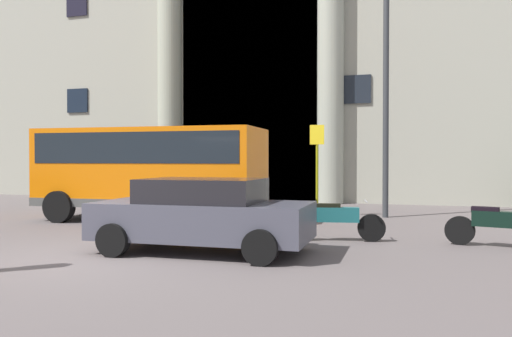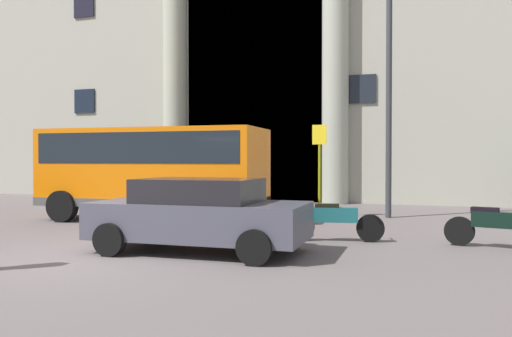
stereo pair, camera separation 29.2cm
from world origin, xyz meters
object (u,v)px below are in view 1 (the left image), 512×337
(hedge_planter_west, at_px, (241,188))
(motorcycle_far_end, at_px, (492,225))
(parked_sedan_far, at_px, (203,214))
(orange_minibus, at_px, (152,166))
(bus_stop_sign, at_px, (317,161))
(lamppost_plaza_centre, at_px, (386,73))
(hedge_planter_entrance_left, at_px, (69,186))
(scooter_by_planter, at_px, (335,220))

(hedge_planter_west, height_order, motorcycle_far_end, hedge_planter_west)
(parked_sedan_far, bearing_deg, orange_minibus, 127.30)
(hedge_planter_west, xyz_separation_m, parked_sedan_far, (2.34, -8.98, 0.02))
(bus_stop_sign, relative_size, lamppost_plaza_centre, 0.37)
(hedge_planter_entrance_left, height_order, parked_sedan_far, parked_sedan_far)
(hedge_planter_entrance_left, bearing_deg, scooter_by_planter, -30.45)
(motorcycle_far_end, bearing_deg, scooter_by_planter, -163.40)
(orange_minibus, height_order, bus_stop_sign, bus_stop_sign)
(motorcycle_far_end, distance_m, lamppost_plaza_centre, 6.73)
(bus_stop_sign, relative_size, motorcycle_far_end, 1.50)
(scooter_by_planter, bearing_deg, lamppost_plaza_centre, 70.21)
(hedge_planter_west, bearing_deg, bus_stop_sign, -36.52)
(lamppost_plaza_centre, bearing_deg, hedge_planter_entrance_left, 169.95)
(hedge_planter_entrance_left, xyz_separation_m, lamppost_plaza_centre, (13.40, -2.37, 3.80))
(parked_sedan_far, height_order, lamppost_plaza_centre, lamppost_plaza_centre)
(hedge_planter_west, distance_m, scooter_by_planter, 8.25)
(lamppost_plaza_centre, bearing_deg, scooter_by_planter, -98.95)
(hedge_planter_west, relative_size, lamppost_plaza_centre, 0.23)
(scooter_by_planter, bearing_deg, hedge_planter_west, 112.71)
(hedge_planter_entrance_left, relative_size, lamppost_plaza_centre, 0.20)
(parked_sedan_far, height_order, motorcycle_far_end, parked_sedan_far)
(parked_sedan_far, bearing_deg, hedge_planter_entrance_left, 136.01)
(lamppost_plaza_centre, bearing_deg, orange_minibus, -157.01)
(hedge_planter_entrance_left, distance_m, parked_sedan_far, 14.09)
(scooter_by_planter, xyz_separation_m, lamppost_plaza_centre, (0.79, 5.04, 3.97))
(orange_minibus, relative_size, scooter_by_planter, 3.17)
(orange_minibus, relative_size, bus_stop_sign, 2.32)
(hedge_planter_entrance_left, distance_m, lamppost_plaza_centre, 14.13)
(bus_stop_sign, bearing_deg, hedge_planter_entrance_left, 165.21)
(orange_minibus, distance_m, scooter_by_planter, 6.27)
(scooter_by_planter, bearing_deg, hedge_planter_entrance_left, 138.72)
(orange_minibus, relative_size, motorcycle_far_end, 3.47)
(orange_minibus, xyz_separation_m, hedge_planter_entrance_left, (-6.87, 5.14, -0.98))
(orange_minibus, bearing_deg, parked_sedan_far, -54.12)
(parked_sedan_far, bearing_deg, scooter_by_planter, 41.97)
(bus_stop_sign, relative_size, hedge_planter_entrance_left, 1.90)
(scooter_by_planter, height_order, lamppost_plaza_centre, lamppost_plaza_centre)
(orange_minibus, distance_m, hedge_planter_west, 4.84)
(hedge_planter_entrance_left, bearing_deg, lamppost_plaza_centre, -10.05)
(hedge_planter_entrance_left, relative_size, hedge_planter_west, 0.87)
(motorcycle_far_end, relative_size, lamppost_plaza_centre, 0.25)
(bus_stop_sign, bearing_deg, hedge_planter_west, 143.48)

